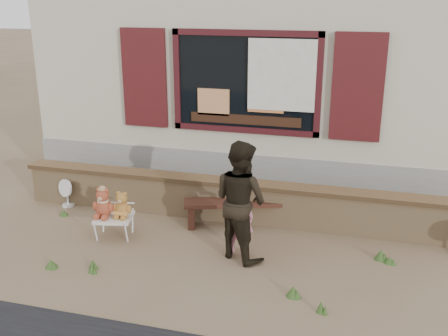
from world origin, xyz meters
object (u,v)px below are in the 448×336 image
(folding_chair, at_px, (114,218))
(adult, at_px, (240,200))
(bench, at_px, (237,207))
(teddy_bear_left, at_px, (103,202))
(child, at_px, (239,217))
(teddy_bear_right, at_px, (122,204))

(folding_chair, bearing_deg, adult, -14.56)
(bench, distance_m, teddy_bear_left, 2.02)
(folding_chair, bearing_deg, child, -12.74)
(folding_chair, bearing_deg, teddy_bear_right, 0.00)
(folding_chair, relative_size, teddy_bear_left, 1.35)
(folding_chair, relative_size, child, 0.56)
(folding_chair, bearing_deg, bench, 15.44)
(teddy_bear_right, xyz_separation_m, adult, (1.80, -0.11, 0.30))
(adult, bearing_deg, bench, -42.71)
(child, bearing_deg, bench, -73.00)
(bench, distance_m, teddy_bear_right, 1.75)
(bench, height_order, folding_chair, bench)
(adult, bearing_deg, folding_chair, 28.35)
(bench, bearing_deg, child, -92.68)
(child, relative_size, adult, 0.67)
(teddy_bear_left, distance_m, child, 2.05)
(folding_chair, height_order, teddy_bear_right, teddy_bear_right)
(bench, xyz_separation_m, teddy_bear_right, (-1.52, -0.83, 0.23))
(teddy_bear_left, relative_size, child, 0.41)
(child, distance_m, adult, 0.28)
(teddy_bear_left, xyz_separation_m, child, (2.05, 0.01, -0.00))
(folding_chair, xyz_separation_m, child, (1.91, -0.02, 0.26))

